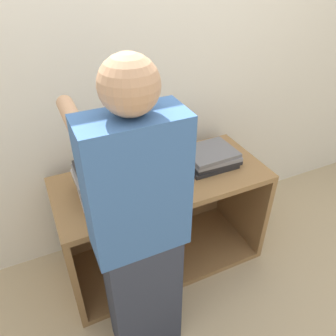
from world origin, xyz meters
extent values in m
plane|color=tan|center=(0.00, 0.00, 0.00)|extent=(12.00, 12.00, 0.00)
cube|color=silver|center=(0.00, 0.68, 1.20)|extent=(8.00, 0.05, 2.40)
cube|color=olive|center=(0.00, 0.29, 0.69)|extent=(1.27, 0.57, 0.04)
cube|color=olive|center=(0.00, 0.29, 0.02)|extent=(1.27, 0.57, 0.04)
cube|color=olive|center=(-0.62, 0.29, 0.35)|extent=(0.04, 0.57, 0.63)
cube|color=olive|center=(0.62, 0.29, 0.35)|extent=(0.04, 0.57, 0.63)
cube|color=olive|center=(0.00, 0.55, 0.35)|extent=(1.20, 0.04, 0.63)
cube|color=#B7B7BC|center=(0.00, 0.29, 0.72)|extent=(0.30, 0.25, 0.02)
cube|color=black|center=(0.00, 0.30, 0.73)|extent=(0.25, 0.14, 0.00)
cube|color=#B7B7BC|center=(0.00, 0.44, 0.84)|extent=(0.30, 0.07, 0.24)
cube|color=black|center=(0.00, 0.44, 0.84)|extent=(0.26, 0.06, 0.21)
cube|color=#B7B7BC|center=(-0.33, 0.28, 0.72)|extent=(0.31, 0.26, 0.02)
cube|color=slate|center=(-0.33, 0.28, 0.74)|extent=(0.31, 0.26, 0.02)
cube|color=gray|center=(-0.33, 0.29, 0.77)|extent=(0.31, 0.25, 0.02)
cube|color=slate|center=(-0.34, 0.28, 0.79)|extent=(0.31, 0.26, 0.02)
cube|color=#B7B7BC|center=(-0.34, 0.29, 0.81)|extent=(0.31, 0.25, 0.02)
cube|color=gray|center=(-0.34, 0.29, 0.84)|extent=(0.31, 0.26, 0.02)
cube|color=#232326|center=(-0.33, 0.29, 0.86)|extent=(0.30, 0.25, 0.02)
cube|color=#232326|center=(0.32, 0.29, 0.72)|extent=(0.30, 0.25, 0.02)
cube|color=#232326|center=(0.34, 0.29, 0.74)|extent=(0.31, 0.26, 0.02)
cube|color=gray|center=(0.34, 0.29, 0.77)|extent=(0.31, 0.25, 0.02)
cube|color=slate|center=(0.33, 0.29, 0.79)|extent=(0.31, 0.26, 0.02)
cube|color=#2D3342|center=(-0.31, -0.18, 0.38)|extent=(0.34, 0.20, 0.77)
cube|color=#38609E|center=(-0.31, -0.18, 1.07)|extent=(0.40, 0.20, 0.61)
sphere|color=tan|center=(-0.31, -0.18, 1.48)|extent=(0.21, 0.21, 0.21)
cylinder|color=tan|center=(-0.47, 0.08, 1.28)|extent=(0.07, 0.32, 0.07)
cylinder|color=tan|center=(-0.15, 0.08, 1.28)|extent=(0.07, 0.32, 0.07)
cube|color=red|center=(-0.33, 0.22, 0.88)|extent=(0.06, 0.02, 0.01)
camera|label=1|loc=(-0.62, -1.15, 1.85)|focal=35.00mm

